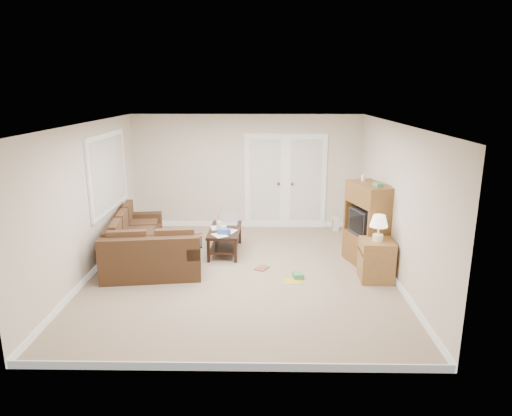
{
  "coord_description": "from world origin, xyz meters",
  "views": [
    {
      "loc": [
        0.37,
        -7.16,
        3.03
      ],
      "look_at": [
        0.24,
        0.18,
        1.1
      ],
      "focal_mm": 32.0,
      "sensor_mm": 36.0,
      "label": 1
    }
  ],
  "objects_px": {
    "coffee_table": "(225,239)",
    "side_cabinet": "(376,257)",
    "sectional_sofa": "(142,248)",
    "tv_armoire": "(368,224)"
  },
  "relations": [
    {
      "from": "sectional_sofa",
      "to": "tv_armoire",
      "type": "distance_m",
      "value": 4.0
    },
    {
      "from": "sectional_sofa",
      "to": "tv_armoire",
      "type": "bearing_deg",
      "value": -6.91
    },
    {
      "from": "coffee_table",
      "to": "side_cabinet",
      "type": "bearing_deg",
      "value": -25.16
    },
    {
      "from": "side_cabinet",
      "to": "coffee_table",
      "type": "bearing_deg",
      "value": 155.57
    },
    {
      "from": "tv_armoire",
      "to": "coffee_table",
      "type": "bearing_deg",
      "value": 150.73
    },
    {
      "from": "sectional_sofa",
      "to": "tv_armoire",
      "type": "xyz_separation_m",
      "value": [
        3.98,
        0.05,
        0.44
      ]
    },
    {
      "from": "coffee_table",
      "to": "side_cabinet",
      "type": "relative_size",
      "value": 1.05
    },
    {
      "from": "coffee_table",
      "to": "side_cabinet",
      "type": "xyz_separation_m",
      "value": [
        2.56,
        -1.27,
        0.14
      ]
    },
    {
      "from": "sectional_sofa",
      "to": "side_cabinet",
      "type": "relative_size",
      "value": 2.3
    },
    {
      "from": "sectional_sofa",
      "to": "coffee_table",
      "type": "height_order",
      "value": "coffee_table"
    }
  ]
}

